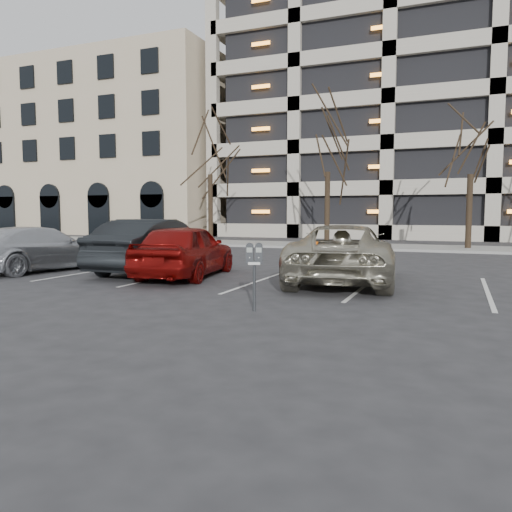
{
  "coord_description": "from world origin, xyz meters",
  "views": [
    {
      "loc": [
        3.51,
        -10.26,
        1.84
      ],
      "look_at": [
        -0.04,
        -1.49,
        1.01
      ],
      "focal_mm": 35.0,
      "sensor_mm": 36.0,
      "label": 1
    }
  ],
  "objects_px": {
    "tree_a": "(210,132)",
    "tree_b": "(328,125)",
    "car_silver": "(40,249)",
    "tree_c": "(472,127)",
    "suv_silver": "(343,254)",
    "car_red": "(185,250)",
    "parking_meter": "(254,260)",
    "car_dark": "(155,246)"
  },
  "relations": [
    {
      "from": "parking_meter",
      "to": "suv_silver",
      "type": "distance_m",
      "value": 4.5
    },
    {
      "from": "tree_b",
      "to": "car_silver",
      "type": "distance_m",
      "value": 16.43
    },
    {
      "from": "tree_c",
      "to": "parking_meter",
      "type": "bearing_deg",
      "value": -102.57
    },
    {
      "from": "parking_meter",
      "to": "car_red",
      "type": "xyz_separation_m",
      "value": [
        -3.67,
        3.81,
        -0.19
      ]
    },
    {
      "from": "parking_meter",
      "to": "car_dark",
      "type": "xyz_separation_m",
      "value": [
        -5.13,
        4.47,
        -0.14
      ]
    },
    {
      "from": "tree_a",
      "to": "suv_silver",
      "type": "relative_size",
      "value": 1.56
    },
    {
      "from": "tree_b",
      "to": "car_red",
      "type": "xyz_separation_m",
      "value": [
        -0.63,
        -13.95,
        -5.65
      ]
    },
    {
      "from": "tree_a",
      "to": "tree_c",
      "type": "bearing_deg",
      "value": 0.0
    },
    {
      "from": "parking_meter",
      "to": "car_silver",
      "type": "height_order",
      "value": "car_silver"
    },
    {
      "from": "car_silver",
      "to": "tree_c",
      "type": "bearing_deg",
      "value": -122.01
    },
    {
      "from": "suv_silver",
      "to": "tree_b",
      "type": "bearing_deg",
      "value": -82.37
    },
    {
      "from": "parking_meter",
      "to": "suv_silver",
      "type": "height_order",
      "value": "suv_silver"
    },
    {
      "from": "tree_c",
      "to": "car_silver",
      "type": "xyz_separation_m",
      "value": [
        -12.67,
        -14.33,
        -5.19
      ]
    },
    {
      "from": "tree_a",
      "to": "suv_silver",
      "type": "height_order",
      "value": "tree_a"
    },
    {
      "from": "tree_a",
      "to": "car_red",
      "type": "bearing_deg",
      "value": -65.45
    },
    {
      "from": "tree_b",
      "to": "tree_c",
      "type": "distance_m",
      "value": 7.02
    },
    {
      "from": "car_red",
      "to": "suv_silver",
      "type": "bearing_deg",
      "value": 179.44
    },
    {
      "from": "car_red",
      "to": "tree_c",
      "type": "bearing_deg",
      "value": -127.47
    },
    {
      "from": "car_red",
      "to": "parking_meter",
      "type": "bearing_deg",
      "value": 125.09
    },
    {
      "from": "tree_c",
      "to": "car_red",
      "type": "distance_m",
      "value": 16.71
    },
    {
      "from": "car_red",
      "to": "car_dark",
      "type": "relative_size",
      "value": 0.91
    },
    {
      "from": "tree_b",
      "to": "parking_meter",
      "type": "xyz_separation_m",
      "value": [
        3.04,
        -17.76,
        -5.46
      ]
    },
    {
      "from": "tree_a",
      "to": "tree_b",
      "type": "height_order",
      "value": "tree_a"
    },
    {
      "from": "suv_silver",
      "to": "car_red",
      "type": "height_order",
      "value": "car_red"
    },
    {
      "from": "tree_a",
      "to": "parking_meter",
      "type": "bearing_deg",
      "value": -60.52
    },
    {
      "from": "tree_a",
      "to": "car_silver",
      "type": "relative_size",
      "value": 1.86
    },
    {
      "from": "car_dark",
      "to": "parking_meter",
      "type": "bearing_deg",
      "value": 137.48
    },
    {
      "from": "car_dark",
      "to": "suv_silver",
      "type": "bearing_deg",
      "value": 178.3
    },
    {
      "from": "suv_silver",
      "to": "car_red",
      "type": "bearing_deg",
      "value": 0.17
    },
    {
      "from": "car_silver",
      "to": "suv_silver",
      "type": "bearing_deg",
      "value": -164.41
    },
    {
      "from": "tree_c",
      "to": "parking_meter",
      "type": "relative_size",
      "value": 6.53
    },
    {
      "from": "tree_b",
      "to": "parking_meter",
      "type": "height_order",
      "value": "tree_b"
    },
    {
      "from": "car_red",
      "to": "car_dark",
      "type": "distance_m",
      "value": 1.61
    },
    {
      "from": "suv_silver",
      "to": "car_red",
      "type": "xyz_separation_m",
      "value": [
        -4.37,
        -0.63,
        0.01
      ]
    },
    {
      "from": "tree_a",
      "to": "tree_c",
      "type": "height_order",
      "value": "tree_a"
    },
    {
      "from": "suv_silver",
      "to": "tree_c",
      "type": "bearing_deg",
      "value": -111.81
    },
    {
      "from": "suv_silver",
      "to": "car_red",
      "type": "relative_size",
      "value": 1.28
    },
    {
      "from": "tree_a",
      "to": "car_red",
      "type": "xyz_separation_m",
      "value": [
        6.37,
        -13.95,
        -5.74
      ]
    },
    {
      "from": "tree_b",
      "to": "car_silver",
      "type": "bearing_deg",
      "value": -111.58
    },
    {
      "from": "car_dark",
      "to": "car_silver",
      "type": "xyz_separation_m",
      "value": [
        -3.58,
        -1.03,
        -0.12
      ]
    },
    {
      "from": "parking_meter",
      "to": "car_red",
      "type": "height_order",
      "value": "car_red"
    },
    {
      "from": "tree_a",
      "to": "parking_meter",
      "type": "height_order",
      "value": "tree_a"
    }
  ]
}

